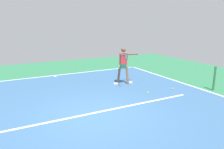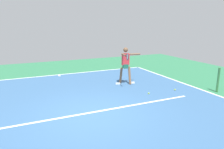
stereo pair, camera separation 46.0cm
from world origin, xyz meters
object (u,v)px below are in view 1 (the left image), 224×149
Objects in this scene: net_post at (214,78)px; tennis_player at (124,63)px; tennis_ball_near_service_line at (148,93)px; tennis_ball_centre_court at (173,89)px.

net_post is 0.60× the size of tennis_player.
net_post is 4.07m from tennis_player.
tennis_player is 1.99m from tennis_ball_near_service_line.
tennis_ball_centre_court is at bearing 177.83° from tennis_ball_near_service_line.
tennis_player is at bearing -83.55° from tennis_ball_near_service_line.
tennis_player is 27.14× the size of tennis_ball_centre_court.
tennis_ball_centre_court is at bearing -31.34° from net_post.
tennis_ball_near_service_line is at bearing -18.78° from net_post.
net_post is at bearing 161.22° from tennis_ball_near_service_line.
tennis_player reaches higher than net_post.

